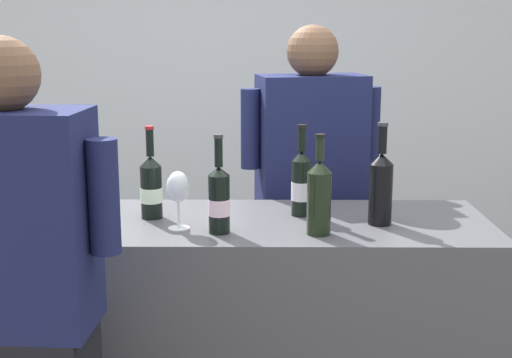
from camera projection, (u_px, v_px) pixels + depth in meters
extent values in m
cube|color=silver|center=(231.00, 62.00, 4.97)|extent=(8.00, 0.10, 2.80)
cube|color=#4C4C51|center=(202.00, 349.00, 2.62)|extent=(2.05, 0.61, 0.98)
cylinder|color=black|center=(319.00, 204.00, 2.33)|extent=(0.08, 0.08, 0.21)
cone|color=black|center=(320.00, 166.00, 2.30)|extent=(0.08, 0.08, 0.04)
cylinder|color=black|center=(320.00, 149.00, 2.29)|extent=(0.03, 0.03, 0.07)
cylinder|color=black|center=(320.00, 136.00, 2.28)|extent=(0.03, 0.03, 0.01)
cylinder|color=black|center=(36.00, 198.00, 2.40)|extent=(0.08, 0.08, 0.21)
cone|color=black|center=(33.00, 163.00, 2.38)|extent=(0.08, 0.08, 0.04)
cylinder|color=black|center=(32.00, 145.00, 2.37)|extent=(0.03, 0.03, 0.09)
cylinder|color=maroon|center=(31.00, 130.00, 2.35)|extent=(0.03, 0.03, 0.01)
cylinder|color=silver|center=(36.00, 201.00, 2.41)|extent=(0.08, 0.08, 0.07)
cylinder|color=black|center=(380.00, 194.00, 2.45)|extent=(0.08, 0.08, 0.21)
cone|color=black|center=(382.00, 159.00, 2.42)|extent=(0.08, 0.08, 0.04)
cylinder|color=black|center=(383.00, 140.00, 2.41)|extent=(0.03, 0.03, 0.09)
cylinder|color=#333338|center=(383.00, 124.00, 2.40)|extent=(0.04, 0.04, 0.01)
cylinder|color=black|center=(219.00, 204.00, 2.35)|extent=(0.07, 0.07, 0.19)
cone|color=black|center=(219.00, 171.00, 2.32)|extent=(0.07, 0.07, 0.03)
cylinder|color=black|center=(218.00, 153.00, 2.31)|extent=(0.03, 0.03, 0.09)
cylinder|color=#333338|center=(218.00, 136.00, 2.30)|extent=(0.03, 0.03, 0.01)
cylinder|color=silver|center=(219.00, 207.00, 2.35)|extent=(0.07, 0.07, 0.06)
cylinder|color=black|center=(151.00, 192.00, 2.53)|extent=(0.08, 0.08, 0.19)
cone|color=black|center=(150.00, 161.00, 2.51)|extent=(0.08, 0.08, 0.04)
cylinder|color=black|center=(150.00, 143.00, 2.49)|extent=(0.03, 0.03, 0.09)
cylinder|color=maroon|center=(149.00, 128.00, 2.48)|extent=(0.03, 0.03, 0.01)
cylinder|color=silver|center=(151.00, 195.00, 2.53)|extent=(0.08, 0.08, 0.05)
cylinder|color=black|center=(301.00, 188.00, 2.56)|extent=(0.07, 0.07, 0.20)
cone|color=black|center=(302.00, 156.00, 2.54)|extent=(0.07, 0.07, 0.04)
cylinder|color=black|center=(302.00, 139.00, 2.53)|extent=(0.03, 0.03, 0.08)
cylinder|color=black|center=(302.00, 126.00, 2.52)|extent=(0.03, 0.03, 0.01)
cylinder|color=silver|center=(301.00, 191.00, 2.57)|extent=(0.07, 0.07, 0.07)
cylinder|color=silver|center=(179.00, 228.00, 2.41)|extent=(0.07, 0.07, 0.00)
cylinder|color=silver|center=(179.00, 214.00, 2.40)|extent=(0.01, 0.01, 0.09)
ellipsoid|color=silver|center=(178.00, 187.00, 2.38)|extent=(0.08, 0.08, 0.11)
ellipsoid|color=maroon|center=(178.00, 192.00, 2.38)|extent=(0.06, 0.06, 0.04)
cube|color=black|center=(308.00, 304.00, 3.18)|extent=(0.44, 0.31, 0.87)
cube|color=#191E47|center=(311.00, 143.00, 3.02)|extent=(0.48, 0.32, 0.58)
sphere|color=brown|center=(313.00, 51.00, 2.94)|extent=(0.22, 0.22, 0.22)
cylinder|color=#191E47|center=(371.00, 126.00, 3.06)|extent=(0.08, 0.08, 0.33)
cylinder|color=#191E47|center=(250.00, 129.00, 2.96)|extent=(0.08, 0.08, 0.33)
cube|color=#191E47|center=(12.00, 222.00, 1.84)|extent=(0.42, 0.26, 0.58)
sphere|color=brown|center=(1.00, 74.00, 1.76)|extent=(0.19, 0.19, 0.19)
cylinder|color=#191E47|center=(104.00, 197.00, 1.81)|extent=(0.08, 0.08, 0.30)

